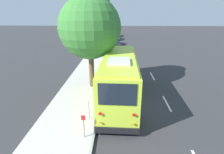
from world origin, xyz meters
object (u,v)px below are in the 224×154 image
at_px(parked_sedan_white, 116,59).
at_px(street_tree, 90,23).
at_px(sign_post_near, 84,126).
at_px(parked_sedan_blue, 117,37).
at_px(shuttle_bus, 119,76).
at_px(parked_sedan_navy, 116,42).
at_px(sign_post_far, 89,110).
at_px(parked_sedan_black, 116,48).
at_px(parked_sedan_tan, 117,34).
at_px(fire_hydrant, 101,69).

distance_m(parked_sedan_white, street_tree, 9.68).
bearing_deg(sign_post_near, parked_sedan_white, -5.89).
bearing_deg(street_tree, parked_sedan_blue, -3.81).
height_order(shuttle_bus, parked_sedan_white, shuttle_bus).
xyz_separation_m(parked_sedan_navy, sign_post_far, (-27.78, 1.47, 0.17)).
bearing_deg(parked_sedan_white, parked_sedan_blue, 2.91).
distance_m(parked_sedan_black, street_tree, 16.14).
bearing_deg(sign_post_near, parked_sedan_tan, -1.91).
relative_size(parked_sedan_white, parked_sedan_blue, 0.98).
bearing_deg(parked_sedan_tan, shuttle_bus, 176.08).
distance_m(shuttle_bus, parked_sedan_blue, 31.84).
xyz_separation_m(parked_sedan_tan, fire_hydrant, (-32.35, 1.47, -0.04)).
bearing_deg(sign_post_far, sign_post_near, 180.00).
xyz_separation_m(parked_sedan_navy, street_tree, (-22.40, 2.01, 5.00)).
height_order(parked_sedan_black, fire_hydrant, parked_sedan_black).
bearing_deg(sign_post_far, parked_sedan_black, -4.14).
relative_size(parked_sedan_white, street_tree, 0.50).
bearing_deg(parked_sedan_tan, parked_sedan_black, 175.55).
relative_size(parked_sedan_black, parked_sedan_tan, 1.04).
bearing_deg(parked_sedan_tan, parked_sedan_blue, 175.27).
xyz_separation_m(parked_sedan_blue, parked_sedan_tan, (6.40, -0.02, 0.00)).
height_order(sign_post_far, fire_hydrant, sign_post_far).
distance_m(parked_sedan_navy, sign_post_far, 27.82).
relative_size(parked_sedan_white, parked_sedan_tan, 0.97).
xyz_separation_m(shuttle_bus, parked_sedan_tan, (38.21, 0.45, -1.34)).
bearing_deg(fire_hydrant, sign_post_far, -179.80).
xyz_separation_m(street_tree, sign_post_far, (-5.38, -0.54, -4.83)).
bearing_deg(parked_sedan_navy, parked_sedan_blue, 0.26).
xyz_separation_m(parked_sedan_white, parked_sedan_blue, (21.53, 0.14, 0.01)).
relative_size(street_tree, sign_post_far, 6.66).
distance_m(parked_sedan_navy, parked_sedan_tan, 13.53).
relative_size(parked_sedan_navy, street_tree, 0.50).
bearing_deg(shuttle_bus, fire_hydrant, 19.86).
bearing_deg(parked_sedan_navy, sign_post_near, 177.06).
bearing_deg(parked_sedan_navy, sign_post_far, 176.88).
xyz_separation_m(parked_sedan_white, parked_sedan_black, (7.21, 0.07, 0.01)).
xyz_separation_m(shuttle_bus, street_tree, (2.28, 2.43, 3.68)).
xyz_separation_m(parked_sedan_white, street_tree, (-8.00, 2.10, 5.03)).
distance_m(sign_post_near, fire_hydrant, 10.69).
bearing_deg(shuttle_bus, parked_sedan_tan, 2.43).
distance_m(street_tree, fire_hydrant, 6.22).
distance_m(parked_sedan_tan, fire_hydrant, 32.38).
height_order(parked_sedan_black, sign_post_far, sign_post_far).
relative_size(shuttle_bus, parked_sedan_blue, 2.18).
height_order(sign_post_near, fire_hydrant, sign_post_near).
relative_size(sign_post_far, fire_hydrant, 1.56).
bearing_deg(parked_sedan_black, parked_sedan_navy, 3.93).
relative_size(sign_post_near, fire_hydrant, 1.67).
relative_size(parked_sedan_black, fire_hydrant, 5.60).
xyz_separation_m(parked_sedan_tan, sign_post_far, (-41.31, 1.44, 0.19)).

